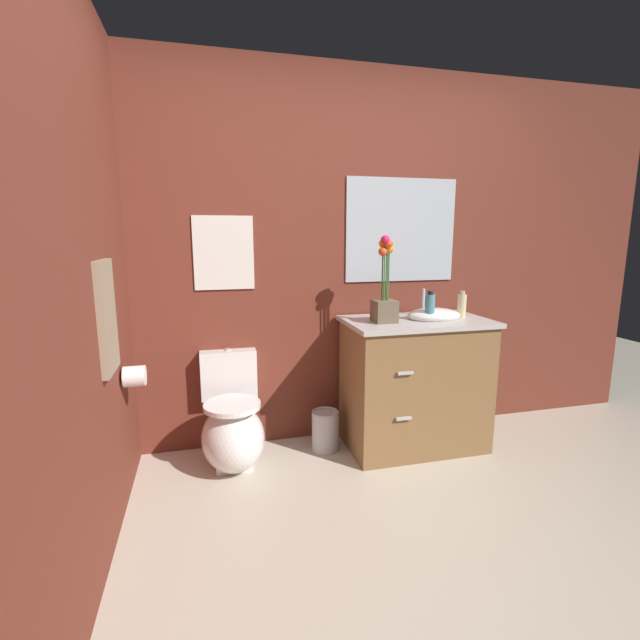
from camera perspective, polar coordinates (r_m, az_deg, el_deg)
ground_plane at (r=2.22m, az=16.94°, el=-29.63°), size 9.32×9.32×0.00m
wall_back at (r=3.18m, az=6.72°, el=7.60°), size 4.35×0.05×2.50m
wall_left at (r=1.94m, az=-28.75°, el=4.39°), size 0.05×4.27×2.50m
toilet at (r=2.92m, az=-11.01°, el=-13.25°), size 0.38×0.59×0.69m
vanity_cabinet at (r=3.12m, az=11.92°, el=-7.64°), size 0.94×0.56×1.06m
flower_vase at (r=2.85m, az=8.20°, el=3.44°), size 0.14×0.14×0.54m
soap_bottle at (r=3.15m, az=17.49°, el=1.79°), size 0.06×0.06×0.18m
lotion_bottle at (r=2.96m, az=13.72°, el=1.59°), size 0.06×0.06×0.19m
trash_bin at (r=3.09m, az=0.68°, el=-13.77°), size 0.18×0.18×0.27m
wall_poster at (r=2.94m, az=-12.09°, el=8.29°), size 0.37×0.01×0.46m
wall_mirror at (r=3.22m, az=10.23°, el=11.10°), size 0.80×0.01×0.70m
hanging_towel at (r=2.27m, az=-25.35°, el=0.34°), size 0.03×0.28×0.52m
toilet_paper_roll at (r=2.61m, az=-22.41°, el=-6.59°), size 0.11×0.11×0.11m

